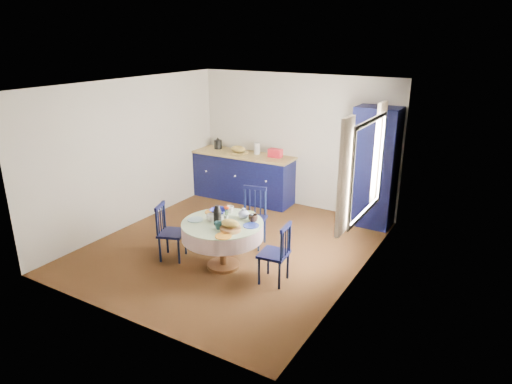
{
  "coord_description": "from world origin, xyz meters",
  "views": [
    {
      "loc": [
        3.65,
        -5.41,
        3.17
      ],
      "look_at": [
        0.34,
        0.2,
        0.91
      ],
      "focal_mm": 32.0,
      "sensor_mm": 36.0,
      "label": 1
    }
  ],
  "objects_px": {
    "kitchen_counter": "(243,176)",
    "chair_right": "(276,253)",
    "mug_c": "(253,218)",
    "mug_d": "(230,209)",
    "dining_table": "(223,230)",
    "mug_b": "(218,226)",
    "chair_far": "(252,217)",
    "pantry_cabinet": "(374,168)",
    "mug_a": "(211,218)",
    "chair_left": "(170,231)",
    "cobalt_bowl": "(219,211)"
  },
  "relations": [
    {
      "from": "dining_table",
      "to": "cobalt_bowl",
      "type": "distance_m",
      "value": 0.39
    },
    {
      "from": "kitchen_counter",
      "to": "cobalt_bowl",
      "type": "distance_m",
      "value": 2.54
    },
    {
      "from": "chair_left",
      "to": "mug_d",
      "type": "relative_size",
      "value": 7.91
    },
    {
      "from": "chair_right",
      "to": "mug_c",
      "type": "bearing_deg",
      "value": -120.82
    },
    {
      "from": "chair_left",
      "to": "cobalt_bowl",
      "type": "relative_size",
      "value": 3.34
    },
    {
      "from": "chair_far",
      "to": "chair_right",
      "type": "bearing_deg",
      "value": -55.92
    },
    {
      "from": "chair_left",
      "to": "mug_b",
      "type": "relative_size",
      "value": 7.82
    },
    {
      "from": "mug_c",
      "to": "mug_d",
      "type": "height_order",
      "value": "mug_c"
    },
    {
      "from": "kitchen_counter",
      "to": "mug_a",
      "type": "distance_m",
      "value": 2.85
    },
    {
      "from": "cobalt_bowl",
      "to": "chair_right",
      "type": "bearing_deg",
      "value": -13.04
    },
    {
      "from": "pantry_cabinet",
      "to": "mug_c",
      "type": "relative_size",
      "value": 15.42
    },
    {
      "from": "kitchen_counter",
      "to": "pantry_cabinet",
      "type": "height_order",
      "value": "pantry_cabinet"
    },
    {
      "from": "cobalt_bowl",
      "to": "kitchen_counter",
      "type": "bearing_deg",
      "value": 114.05
    },
    {
      "from": "mug_b",
      "to": "mug_c",
      "type": "relative_size",
      "value": 0.81
    },
    {
      "from": "chair_right",
      "to": "cobalt_bowl",
      "type": "distance_m",
      "value": 1.16
    },
    {
      "from": "dining_table",
      "to": "mug_b",
      "type": "bearing_deg",
      "value": -71.25
    },
    {
      "from": "mug_a",
      "to": "mug_c",
      "type": "relative_size",
      "value": 0.97
    },
    {
      "from": "chair_left",
      "to": "mug_b",
      "type": "bearing_deg",
      "value": -113.57
    },
    {
      "from": "chair_far",
      "to": "mug_b",
      "type": "bearing_deg",
      "value": -96.4
    },
    {
      "from": "kitchen_counter",
      "to": "mug_a",
      "type": "relative_size",
      "value": 16.47
    },
    {
      "from": "mug_b",
      "to": "chair_left",
      "type": "bearing_deg",
      "value": 177.16
    },
    {
      "from": "mug_a",
      "to": "mug_b",
      "type": "xyz_separation_m",
      "value": [
        0.24,
        -0.17,
        -0.0
      ]
    },
    {
      "from": "kitchen_counter",
      "to": "mug_b",
      "type": "height_order",
      "value": "kitchen_counter"
    },
    {
      "from": "pantry_cabinet",
      "to": "dining_table",
      "type": "bearing_deg",
      "value": -116.82
    },
    {
      "from": "dining_table",
      "to": "mug_c",
      "type": "xyz_separation_m",
      "value": [
        0.34,
        0.24,
        0.17
      ]
    },
    {
      "from": "dining_table",
      "to": "cobalt_bowl",
      "type": "bearing_deg",
      "value": 133.36
    },
    {
      "from": "chair_left",
      "to": "mug_a",
      "type": "xyz_separation_m",
      "value": [
        0.67,
        0.13,
        0.31
      ]
    },
    {
      "from": "dining_table",
      "to": "chair_right",
      "type": "bearing_deg",
      "value": 0.89
    },
    {
      "from": "chair_left",
      "to": "cobalt_bowl",
      "type": "bearing_deg",
      "value": -74.53
    },
    {
      "from": "mug_b",
      "to": "mug_c",
      "type": "bearing_deg",
      "value": 59.11
    },
    {
      "from": "mug_a",
      "to": "chair_right",
      "type": "bearing_deg",
      "value": 3.04
    },
    {
      "from": "mug_b",
      "to": "mug_d",
      "type": "xyz_separation_m",
      "value": [
        -0.19,
        0.58,
        -0.0
      ]
    },
    {
      "from": "kitchen_counter",
      "to": "dining_table",
      "type": "bearing_deg",
      "value": -65.14
    },
    {
      "from": "chair_right",
      "to": "mug_d",
      "type": "distance_m",
      "value": 1.07
    },
    {
      "from": "pantry_cabinet",
      "to": "chair_far",
      "type": "height_order",
      "value": "pantry_cabinet"
    },
    {
      "from": "mug_c",
      "to": "cobalt_bowl",
      "type": "relative_size",
      "value": 0.53
    },
    {
      "from": "chair_left",
      "to": "mug_b",
      "type": "distance_m",
      "value": 0.97
    },
    {
      "from": "kitchen_counter",
      "to": "mug_b",
      "type": "distance_m",
      "value": 3.11
    },
    {
      "from": "kitchen_counter",
      "to": "mug_b",
      "type": "bearing_deg",
      "value": -65.69
    },
    {
      "from": "kitchen_counter",
      "to": "chair_right",
      "type": "relative_size",
      "value": 2.51
    },
    {
      "from": "chair_far",
      "to": "mug_d",
      "type": "xyz_separation_m",
      "value": [
        -0.08,
        -0.49,
        0.27
      ]
    },
    {
      "from": "dining_table",
      "to": "pantry_cabinet",
      "type": "bearing_deg",
      "value": 63.19
    },
    {
      "from": "chair_right",
      "to": "mug_b",
      "type": "relative_size",
      "value": 7.87
    },
    {
      "from": "kitchen_counter",
      "to": "chair_far",
      "type": "relative_size",
      "value": 2.3
    },
    {
      "from": "kitchen_counter",
      "to": "chair_right",
      "type": "xyz_separation_m",
      "value": [
        2.12,
        -2.56,
        -0.06
      ]
    },
    {
      "from": "kitchen_counter",
      "to": "mug_d",
      "type": "relative_size",
      "value": 20.0
    },
    {
      "from": "chair_far",
      "to": "mug_a",
      "type": "distance_m",
      "value": 0.94
    },
    {
      "from": "pantry_cabinet",
      "to": "chair_left",
      "type": "xyz_separation_m",
      "value": [
        -2.16,
        -2.78,
        -0.6
      ]
    },
    {
      "from": "mug_d",
      "to": "cobalt_bowl",
      "type": "relative_size",
      "value": 0.42
    },
    {
      "from": "kitchen_counter",
      "to": "mug_d",
      "type": "bearing_deg",
      "value": -63.84
    }
  ]
}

